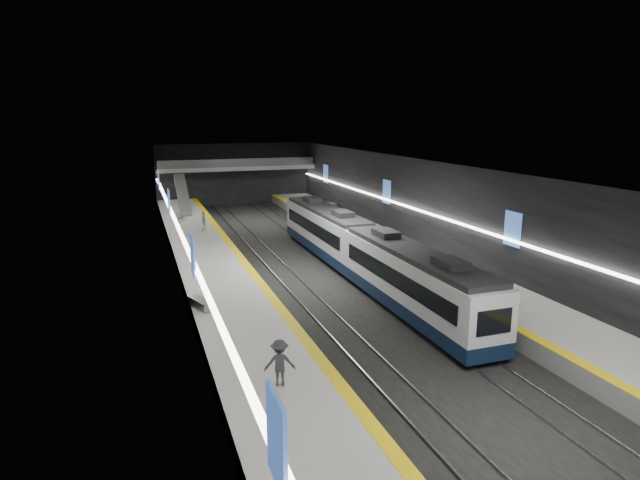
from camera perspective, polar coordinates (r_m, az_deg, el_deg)
name	(u,v)px	position (r m, az deg, el deg)	size (l,w,h in m)	color
ground	(323,277)	(39.08, 0.29, -3.98)	(70.00, 70.00, 0.00)	black
ceiling	(323,167)	(37.52, 0.31, 7.78)	(20.00, 70.00, 0.04)	beige
wall_left	(179,233)	(36.08, -14.85, 0.70)	(0.04, 70.00, 8.00)	black
wall_right	(445,215)	(42.43, 13.15, 2.61)	(0.04, 70.00, 8.00)	black
wall_back	(234,174)	(71.70, -9.13, 6.95)	(20.00, 0.04, 8.00)	black
platform_left	(219,281)	(37.22, -10.69, -4.29)	(5.00, 70.00, 1.00)	slate
tile_surface_left	(219,274)	(37.07, -10.72, -3.53)	(5.00, 70.00, 0.02)	#B0B0AB
tactile_strip_left	(251,270)	(37.43, -7.39, -3.23)	(0.60, 70.00, 0.02)	yellow
platform_right	(414,262)	(41.94, 10.01, -2.28)	(5.00, 70.00, 1.00)	slate
tile_surface_right	(414,255)	(41.81, 10.04, -1.60)	(5.00, 70.00, 0.02)	#B0B0AB
tactile_strip_right	(389,257)	(40.80, 7.33, -1.86)	(0.60, 70.00, 0.02)	yellow
rails	(323,276)	(39.06, 0.29, -3.89)	(6.52, 70.00, 0.12)	gray
train	(362,249)	(38.20, 4.49, -1.00)	(2.69, 30.04, 3.60)	#0F1E37
ad_posters	(318,214)	(38.93, -0.19, 2.78)	(19.94, 53.50, 2.20)	#446ECC
cove_light_left	(182,236)	(36.14, -14.51, 0.41)	(0.25, 68.60, 0.12)	white
cove_light_right	(442,218)	(42.36, 12.91, 2.33)	(0.25, 68.60, 0.12)	white
mezzanine_bridge	(237,168)	(69.57, -8.86, 7.64)	(20.00, 3.00, 1.50)	gray
escalator	(183,194)	(62.01, -14.45, 4.74)	(1.20, 8.00, 0.60)	#99999E
bench_left_near	(200,304)	(30.78, -12.64, -6.64)	(0.56, 2.02, 0.49)	#99999E
bench_left_far	(179,220)	(55.73, -14.78, 2.05)	(0.48, 1.74, 0.43)	#99999E
bench_right_far	(330,205)	(63.10, 1.10, 3.77)	(0.55, 2.00, 0.49)	#99999E
passenger_right_a	(463,277)	(33.95, 15.06, -3.78)	(0.64, 0.42, 1.76)	#C66C4A
passenger_right_b	(515,303)	(30.51, 20.08, -6.29)	(0.74, 0.58, 1.53)	teal
passenger_left_a	(204,221)	(50.96, -12.31, 2.02)	(1.11, 0.46, 1.90)	silver
passenger_left_b	(280,363)	(21.70, -4.32, -12.95)	(1.24, 0.71, 1.91)	#393940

